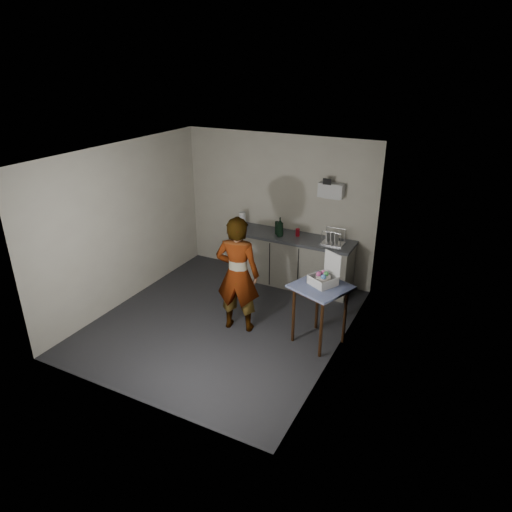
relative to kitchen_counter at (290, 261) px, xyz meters
The scene contains 15 objects.
ground 1.80m from the kitchen_counter, 103.24° to the right, with size 4.00×4.00×0.00m, color #292A2F.
wall_back 1.00m from the kitchen_counter, 144.05° to the left, with size 3.60×0.02×2.60m, color beige.
wall_right 2.36m from the kitchen_counter, 50.73° to the right, with size 0.02×4.00×2.60m, color beige.
wall_left 2.91m from the kitchen_counter, 142.18° to the right, with size 0.02×4.00×2.60m, color beige.
ceiling 2.78m from the kitchen_counter, 103.24° to the right, with size 3.60×4.00×0.01m, color silver.
kitchen_counter is the anchor object (origin of this frame).
wall_shelf 1.47m from the kitchen_counter, 20.15° to the left, with size 0.42×0.18×0.37m.
side_table 1.93m from the kitchen_counter, 54.51° to the right, with size 0.90×0.90×0.90m.
standing_man 1.79m from the kitchen_counter, 93.44° to the right, with size 0.65×0.42×1.77m, color #B2A593.
soap_bottle 0.68m from the kitchen_counter, 150.30° to the right, with size 0.13×0.13×0.34m, color black.
soda_can 0.56m from the kitchen_counter, 24.99° to the left, with size 0.07×0.07×0.14m, color red.
dark_bottle 0.65m from the kitchen_counter, behind, with size 0.07×0.07×0.23m, color black.
paper_towel 1.14m from the kitchen_counter, behind, with size 0.17×0.17×0.30m.
dish_rack 0.93m from the kitchen_counter, ahead, with size 0.36×0.27×0.25m.
bakery_box 1.93m from the kitchen_counter, 52.93° to the right, with size 0.43×0.43×0.44m.
Camera 1 is at (3.23, -5.20, 3.77)m, focal length 32.00 mm.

